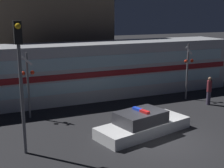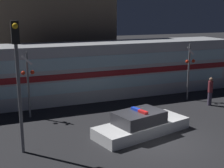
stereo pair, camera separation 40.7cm
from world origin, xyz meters
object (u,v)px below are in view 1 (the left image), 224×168
police_car (143,124)px  pedestrian (209,91)px  crossing_signal_near (188,68)px  traffic_light_corner (20,66)px  train (90,70)px

police_car → pedestrian: pedestrian is taller
crossing_signal_near → traffic_light_corner: size_ratio=0.69×
crossing_signal_near → traffic_light_corner: 12.17m
train → pedestrian: 8.03m
police_car → crossing_signal_near: (5.73, 4.20, 1.70)m
train → traffic_light_corner: traffic_light_corner is taller
crossing_signal_near → train: bearing=151.0°
crossing_signal_near → pedestrian: bearing=-72.7°
pedestrian → traffic_light_corner: traffic_light_corner is taller
train → pedestrian: size_ratio=11.77×
police_car → pedestrian: (6.24, 2.56, 0.47)m
police_car → train: bearing=77.2°
pedestrian → crossing_signal_near: 2.10m
pedestrian → crossing_signal_near: bearing=107.3°
police_car → pedestrian: bearing=8.9°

